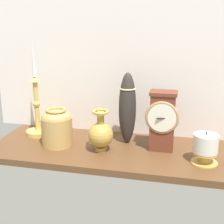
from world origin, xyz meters
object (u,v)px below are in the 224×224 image
at_px(brass_vase_bulbous, 101,134).
at_px(tall_ceramic_vase, 128,108).
at_px(mantel_clock, 162,120).
at_px(brass_vase_jar, 57,126).
at_px(candlestick_tall_left, 37,110).
at_px(pillar_candle_front, 205,147).

relative_size(brass_vase_bulbous, tall_ceramic_vase, 0.56).
relative_size(mantel_clock, brass_vase_jar, 1.53).
xyz_separation_m(candlestick_tall_left, tall_ceramic_vase, (0.38, -0.00, 0.03)).
distance_m(candlestick_tall_left, brass_vase_bulbous, 0.32).
height_order(candlestick_tall_left, tall_ceramic_vase, candlestick_tall_left).
xyz_separation_m(brass_vase_bulbous, brass_vase_jar, (-0.18, 0.02, 0.01)).
bearing_deg(brass_vase_bulbous, tall_ceramic_vase, 52.10).
xyz_separation_m(candlestick_tall_left, brass_vase_bulbous, (0.30, -0.11, -0.04)).
xyz_separation_m(mantel_clock, tall_ceramic_vase, (-0.13, 0.04, 0.03)).
bearing_deg(brass_vase_bulbous, brass_vase_jar, 173.84).
relative_size(mantel_clock, pillar_candle_front, 1.94).
bearing_deg(brass_vase_bulbous, candlestick_tall_left, 160.35).
bearing_deg(brass_vase_jar, pillar_candle_front, -4.15).
bearing_deg(mantel_clock, pillar_candle_front, -28.59).
bearing_deg(brass_vase_jar, brass_vase_bulbous, -6.16).
distance_m(candlestick_tall_left, pillar_candle_front, 0.67).
bearing_deg(tall_ceramic_vase, pillar_candle_front, -23.53).
relative_size(candlestick_tall_left, brass_vase_bulbous, 2.54).
height_order(brass_vase_jar, pillar_candle_front, brass_vase_jar).
height_order(candlestick_tall_left, brass_vase_jar, candlestick_tall_left).
bearing_deg(pillar_candle_front, mantel_clock, 151.41).
relative_size(brass_vase_bulbous, brass_vase_jar, 1.07).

